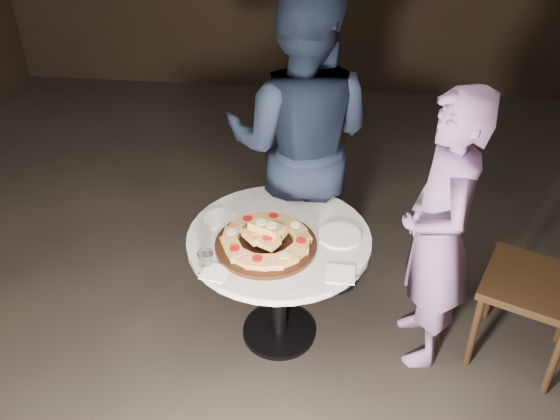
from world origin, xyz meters
name	(u,v)px	position (x,y,z in m)	size (l,w,h in m)	color
floor	(275,348)	(0.00, 0.00, 0.00)	(7.00, 7.00, 0.00)	black
table	(279,256)	(0.01, 0.11, 0.58)	(1.07, 1.07, 0.71)	black
serving_board	(266,245)	(-0.05, 0.02, 0.72)	(0.51, 0.51, 0.02)	black
focaccia_pile	(266,238)	(-0.05, 0.02, 0.77)	(0.46, 0.45, 0.12)	tan
plate_left	(220,219)	(-0.32, 0.22, 0.72)	(0.18, 0.18, 0.01)	white
plate_right	(340,235)	(0.32, 0.14, 0.72)	(0.22, 0.22, 0.01)	white
water_glass	(206,259)	(-0.32, -0.15, 0.75)	(0.08, 0.08, 0.08)	silver
napkin_near	(215,273)	(-0.27, -0.20, 0.72)	(0.12, 0.12, 0.01)	white
napkin_far	(341,274)	(0.33, -0.15, 0.72)	(0.13, 0.13, 0.01)	white
chair_far	(307,150)	(0.08, 1.24, 0.58)	(0.54, 0.55, 1.00)	black
chair_right	(559,279)	(1.42, 0.07, 0.59)	(0.64, 0.63, 1.02)	black
diner_navy	(300,142)	(0.07, 0.72, 0.93)	(0.90, 0.70, 1.86)	black
diner_teal	(438,235)	(0.80, 0.11, 0.79)	(0.57, 0.38, 1.57)	slate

